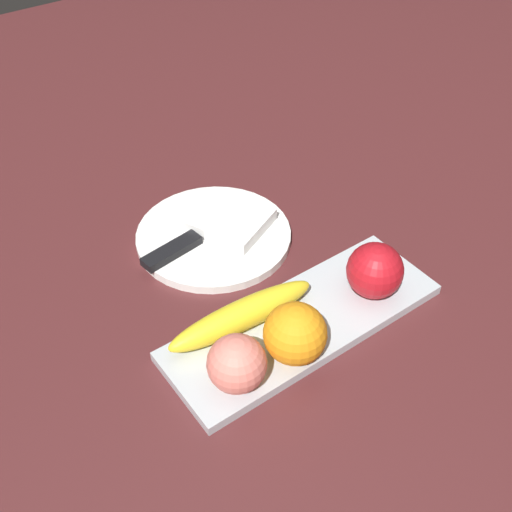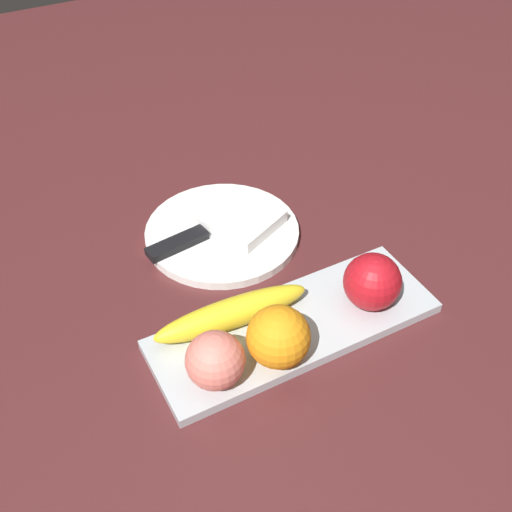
% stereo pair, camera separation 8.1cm
% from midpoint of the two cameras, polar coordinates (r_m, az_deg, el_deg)
% --- Properties ---
extents(ground_plane, '(2.40, 2.40, 0.00)m').
position_cam_midpoint_polar(ground_plane, '(0.79, 2.04, -6.02)').
color(ground_plane, '#4A1F20').
extents(fruit_tray, '(0.36, 0.13, 0.01)m').
position_cam_midpoint_polar(fruit_tray, '(0.78, 1.49, -6.28)').
color(fruit_tray, '#B3BBC1').
rests_on(fruit_tray, ground_plane).
extents(apple, '(0.07, 0.07, 0.07)m').
position_cam_midpoint_polar(apple, '(0.79, 7.86, -1.45)').
color(apple, red).
rests_on(apple, fruit_tray).
extents(banana, '(0.20, 0.05, 0.04)m').
position_cam_midpoint_polar(banana, '(0.76, -4.35, -5.51)').
color(banana, yellow).
rests_on(banana, fruit_tray).
extents(orange_near_apple, '(0.07, 0.07, 0.07)m').
position_cam_midpoint_polar(orange_near_apple, '(0.71, 0.29, -7.22)').
color(orange_near_apple, orange).
rests_on(orange_near_apple, fruit_tray).
extents(peach, '(0.07, 0.07, 0.07)m').
position_cam_midpoint_polar(peach, '(0.69, -5.17, -9.88)').
color(peach, '#E77969').
rests_on(peach, fruit_tray).
extents(dinner_plate, '(0.22, 0.22, 0.01)m').
position_cam_midpoint_polar(dinner_plate, '(0.90, -6.43, 1.72)').
color(dinner_plate, white).
rests_on(dinner_plate, ground_plane).
extents(folded_napkin, '(0.13, 0.13, 0.02)m').
position_cam_midpoint_polar(folded_napkin, '(0.90, -5.01, 3.16)').
color(folded_napkin, white).
rests_on(folded_napkin, dinner_plate).
extents(knife, '(0.18, 0.05, 0.01)m').
position_cam_midpoint_polar(knife, '(0.88, -9.47, 0.76)').
color(knife, silver).
rests_on(knife, dinner_plate).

